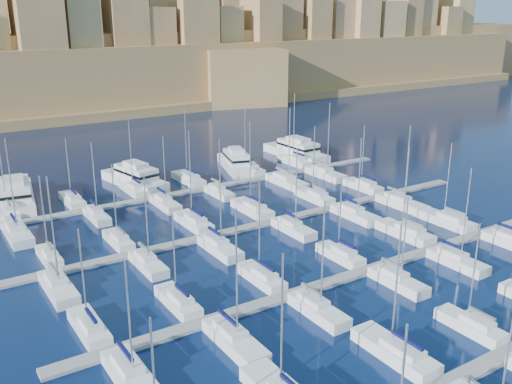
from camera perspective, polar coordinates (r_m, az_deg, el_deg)
ground at (r=86.41m, az=5.36°, el=-5.08°), size 600.00×600.00×0.00m
pontoon_mid_near at (r=78.13m, az=10.82°, el=-7.77°), size 84.00×2.00×0.40m
pontoon_mid_far at (r=93.80m, az=1.61°, el=-2.98°), size 84.00×2.00×0.40m
pontoon_far at (r=111.62m, az=-4.77°, el=0.41°), size 84.00×2.00×0.40m
sailboat_2 at (r=61.07m, az=13.77°, el=-15.25°), size 2.96×9.86×14.66m
sailboat_3 at (r=67.84m, az=20.72°, el=-12.39°), size 2.41×8.02×12.74m
sailboat_12 at (r=65.91m, az=-16.33°, el=-12.85°), size 2.53×8.43×12.28m
sailboat_13 at (r=68.93m, az=-7.78°, el=-10.80°), size 2.51×8.36×11.77m
sailboat_14 at (r=73.98m, az=0.55°, el=-8.49°), size 2.53×8.43×14.15m
sailboat_15 at (r=81.18m, az=8.46°, el=-6.22°), size 2.42×8.08×12.17m
sailboat_16 at (r=90.92m, az=14.71°, el=-3.91°), size 3.01×10.02×14.40m
sailboat_17 at (r=97.81m, az=18.54°, el=-2.71°), size 2.99×9.97×13.78m
sailboat_18 at (r=57.33m, az=-12.34°, el=-17.57°), size 2.86×9.55×13.34m
sailboat_19 at (r=61.22m, az=-2.17°, el=-14.58°), size 2.84×9.48×15.74m
sailboat_20 at (r=67.04m, az=6.16°, el=-11.59°), size 2.64×8.80×14.31m
sailboat_21 at (r=75.19m, az=13.97°, el=-8.62°), size 2.55×8.51×12.39m
sailboat_22 at (r=83.07m, az=19.46°, el=-6.51°), size 2.64×8.80×14.35m
sailboat_24 at (r=84.91m, az=-19.97°, el=-6.05°), size 2.20×7.33×12.58m
sailboat_25 at (r=87.53m, az=-13.57°, el=-4.71°), size 2.37×7.90×12.63m
sailboat_26 at (r=92.67m, az=-6.27°, el=-2.98°), size 2.83×9.44×15.91m
sailboat_27 at (r=98.06m, az=-0.38°, el=-1.68°), size 2.95×9.84×16.12m
sailboat_28 at (r=105.03m, az=5.88°, el=-0.44°), size 2.66×8.85×14.00m
sailboat_29 at (r=112.59m, az=10.66°, el=0.59°), size 2.65×8.84×12.85m
sailboat_30 at (r=75.50m, az=-19.16°, el=-8.98°), size 2.86×9.54×15.54m
sailboat_31 at (r=79.04m, az=-10.76°, el=-7.03°), size 2.55×8.49×13.31m
sailboat_32 at (r=82.85m, az=-3.69°, el=-5.52°), size 2.81×9.37×14.67m
sailboat_33 at (r=89.81m, az=3.74°, el=-3.62°), size 2.65×8.83×14.10m
sailboat_34 at (r=97.05m, az=9.84°, el=-2.18°), size 2.89×9.65×14.11m
sailboat_35 at (r=104.12m, az=14.33°, el=-1.08°), size 3.07×10.22×15.08m
sailboat_36 at (r=105.60m, az=-23.54°, el=-1.79°), size 2.56×8.54×13.86m
sailboat_37 at (r=107.74m, az=-17.89°, el=-0.77°), size 2.67×8.91×12.27m
sailboat_38 at (r=111.25m, az=-12.09°, el=0.30°), size 2.81×9.37×14.63m
sailboat_39 at (r=115.94m, az=-6.77°, el=1.31°), size 3.04×10.12×15.31m
sailboat_40 at (r=122.51m, az=-0.93°, el=2.34°), size 3.11×10.37×14.45m
sailboat_41 at (r=129.01m, az=3.91°, el=3.10°), size 2.85×9.52×16.20m
sailboat_42 at (r=94.97m, az=-22.78°, el=-3.81°), size 3.12×10.42×16.04m
sailboat_43 at (r=98.63m, az=-15.64°, el=-2.27°), size 2.42×8.06×13.58m
sailboat_44 at (r=102.21m, az=-9.09°, el=-1.10°), size 2.62×8.75×13.29m
sailboat_45 at (r=107.19m, az=-3.73°, el=-0.02°), size 2.39×7.98×11.33m
sailboat_46 at (r=113.60m, az=3.10°, el=1.06°), size 3.24×10.80×15.83m
sailboat_47 at (r=119.70m, az=6.93°, el=1.84°), size 3.09×10.31×15.92m
motor_yacht_a at (r=111.14m, az=-22.92°, el=-0.24°), size 9.01×20.44×5.25m
motor_yacht_b at (r=115.30m, az=-12.00°, el=1.44°), size 8.25×17.71×5.25m
motor_yacht_c at (r=124.27m, az=-2.02°, el=3.02°), size 8.93×16.38×5.25m
motor_yacht_d at (r=134.88m, az=4.08°, el=4.17°), size 6.02×18.81×5.25m
fortified_city at (r=223.83m, az=-20.36°, el=11.98°), size 460.00×108.95×59.52m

